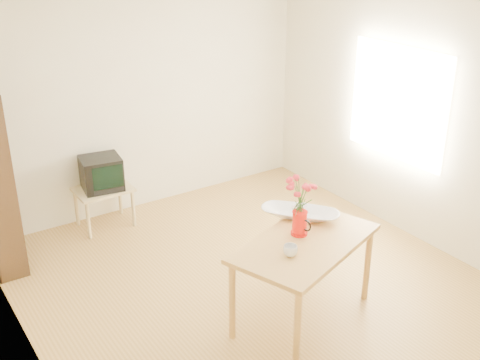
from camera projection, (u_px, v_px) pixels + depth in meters
room at (262, 159)px, 5.12m from camera, size 4.50×4.50×4.50m
table at (305, 251)px, 4.97m from camera, size 1.46×1.12×0.75m
tv_stand at (103, 194)px, 6.62m from camera, size 0.60×0.45×0.46m
pitcher at (299, 224)px, 5.00m from camera, size 0.14×0.22×0.22m
flowers at (301, 194)px, 4.89m from camera, size 0.24×0.24×0.35m
mug at (290, 251)px, 4.70m from camera, size 0.16×0.16×0.09m
bowl at (301, 196)px, 5.25m from camera, size 0.62×0.62×0.41m
teacup_a at (297, 201)px, 5.24m from camera, size 0.09×0.09×0.07m
teacup_b at (303, 198)px, 5.30m from camera, size 0.09×0.09×0.06m
television at (101, 172)px, 6.52m from camera, size 0.47×0.44×0.36m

